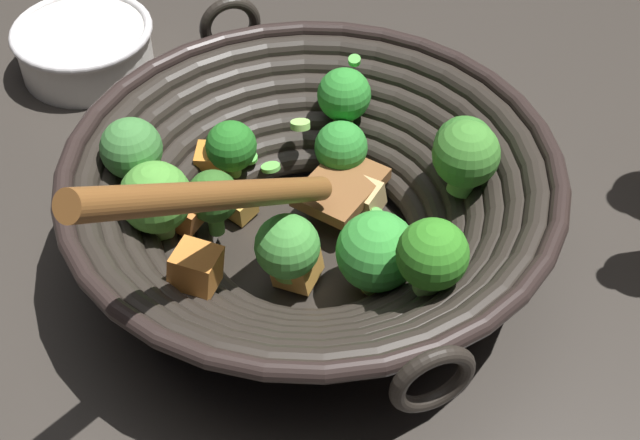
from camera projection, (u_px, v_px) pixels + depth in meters
The scene contains 3 objects.
ground_plane at pixel (312, 252), 0.70m from camera, with size 4.00×4.00×0.00m, color #332D28.
wok at pixel (312, 196), 0.66m from camera, with size 0.39×0.38×0.23m.
prep_bowl at pixel (85, 47), 0.85m from camera, with size 0.13×0.13×0.05m.
Camera 1 is at (0.38, -0.28, 0.52)m, focal length 50.59 mm.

